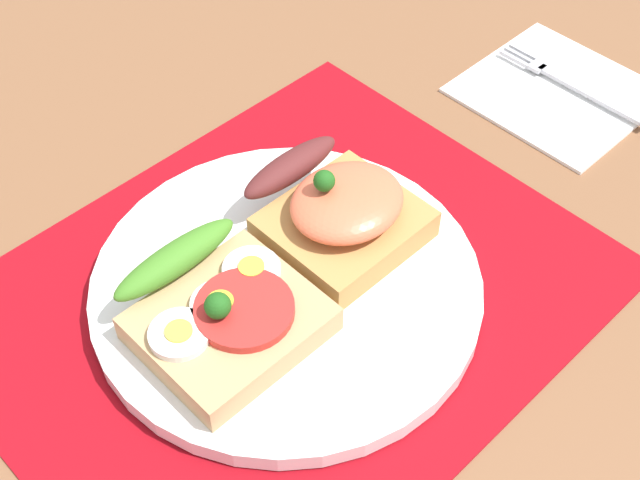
% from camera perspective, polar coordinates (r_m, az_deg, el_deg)
% --- Properties ---
extents(ground_plane, '(1.20, 0.90, 0.03)m').
position_cam_1_polar(ground_plane, '(0.58, -2.13, -4.64)').
color(ground_plane, brown).
extents(placemat, '(0.39, 0.32, 0.00)m').
position_cam_1_polar(placemat, '(0.56, -2.18, -3.57)').
color(placemat, maroon).
rests_on(placemat, ground_plane).
extents(plate, '(0.25, 0.25, 0.01)m').
position_cam_1_polar(plate, '(0.56, -2.21, -3.07)').
color(plate, white).
rests_on(plate, placemat).
extents(sandwich_egg_tomato, '(0.10, 0.10, 0.04)m').
position_cam_1_polar(sandwich_egg_tomato, '(0.52, -6.45, -4.66)').
color(sandwich_egg_tomato, tan).
rests_on(sandwich_egg_tomato, plate).
extents(sandwich_salmon, '(0.09, 0.10, 0.06)m').
position_cam_1_polar(sandwich_salmon, '(0.57, 1.01, 2.09)').
color(sandwich_salmon, '#B58345').
rests_on(sandwich_salmon, plate).
extents(napkin, '(0.13, 0.14, 0.01)m').
position_cam_1_polar(napkin, '(0.73, 15.59, 9.24)').
color(napkin, white).
rests_on(napkin, ground_plane).
extents(fork, '(0.02, 0.14, 0.00)m').
position_cam_1_polar(fork, '(0.74, 15.92, 9.94)').
color(fork, '#B7B7BC').
rests_on(fork, napkin).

